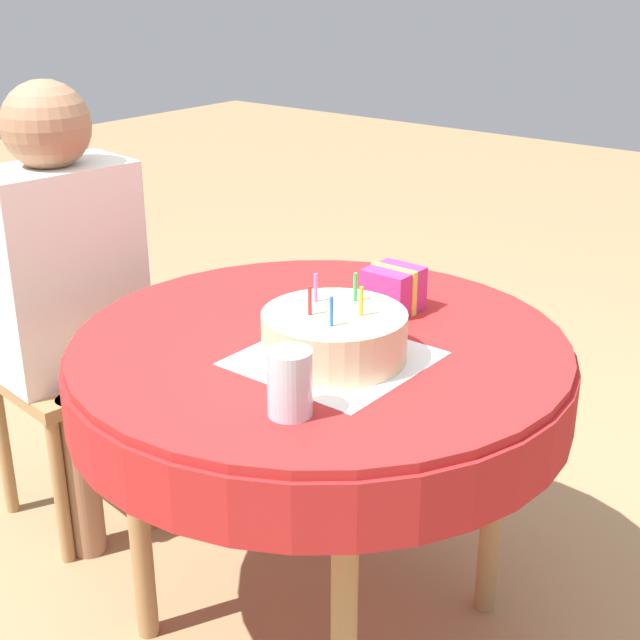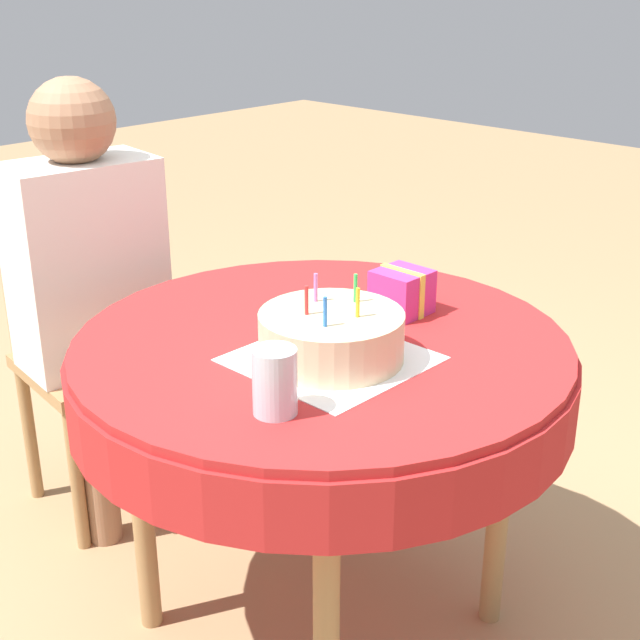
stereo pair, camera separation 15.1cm
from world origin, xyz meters
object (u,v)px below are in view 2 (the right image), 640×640
Objects in this scene: birthday_cake at (331,336)px; chair at (83,331)px; drinking_glass at (275,381)px; gift_box at (402,292)px; person at (90,265)px.

chair is at bearing 89.14° from birthday_cake.
drinking_glass reaches higher than gift_box.
birthday_cake is 2.37× the size of drinking_glass.
chair is 8.06× the size of drinking_glass.
chair reaches higher than drinking_glass.
drinking_glass is (-0.25, -1.04, 0.28)m from chair.
person reaches higher than birthday_cake.
birthday_cake is 2.49× the size of gift_box.
chair is 1.11m from drinking_glass.
gift_box is (0.29, 0.06, -0.00)m from birthday_cake.
birthday_cake reaches higher than gift_box.
person is 0.87m from birthday_cake.
person is at bearing 89.81° from birthday_cake.
gift_box is at bearing -65.40° from chair.
chair is 0.81× the size of person.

